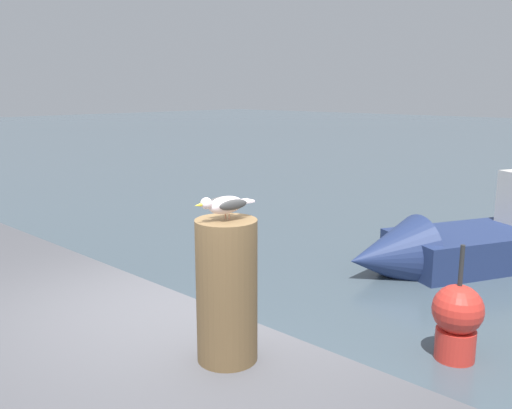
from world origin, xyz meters
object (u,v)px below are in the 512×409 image
(mooring_post, at_px, (227,291))
(seagull, at_px, (225,204))
(boat_navy, at_px, (496,236))
(channel_buoy, at_px, (457,319))

(mooring_post, distance_m, seagull, 0.52)
(mooring_post, xyz_separation_m, seagull, (-0.00, -0.01, 0.52))
(boat_navy, bearing_deg, mooring_post, -82.05)
(seagull, height_order, boat_navy, seagull)
(seagull, relative_size, channel_buoy, 0.30)
(mooring_post, bearing_deg, boat_navy, 97.95)
(mooring_post, bearing_deg, channel_buoy, 90.85)
(seagull, xyz_separation_m, channel_buoy, (-0.05, 3.57, -1.85))
(mooring_post, distance_m, channel_buoy, 3.80)
(channel_buoy, bearing_deg, mooring_post, -89.15)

